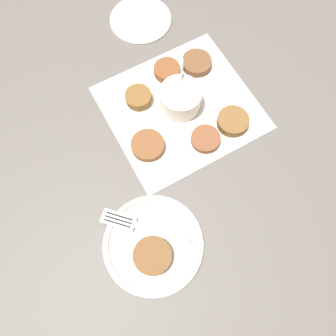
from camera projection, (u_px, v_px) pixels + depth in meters
The scene contains 13 objects.
ground_plane at pixel (186, 101), 0.74m from camera, with size 4.00×4.00×0.00m, color #605B56.
napkin at pixel (181, 107), 0.73m from camera, with size 0.35×0.33×0.00m.
sauce_bowl at pixel (180, 99), 0.71m from camera, with size 0.10×0.09×0.09m.
fritter_0 at pixel (167, 70), 0.75m from camera, with size 0.06×0.06×0.02m.
fritter_1 at pixel (148, 145), 0.69m from camera, with size 0.07×0.07×0.02m.
fritter_2 at pixel (197, 63), 0.76m from camera, with size 0.07×0.07×0.02m.
fritter_3 at pixel (138, 97), 0.73m from camera, with size 0.06×0.06×0.02m.
fritter_4 at pixel (233, 121), 0.71m from camera, with size 0.07×0.07×0.02m.
fritter_5 at pixel (205, 139), 0.70m from camera, with size 0.06×0.06×0.01m.
serving_plate at pixel (153, 244), 0.63m from camera, with size 0.19×0.19×0.02m.
fritter_on_plate at pixel (152, 256), 0.60m from camera, with size 0.07×0.07×0.02m.
fork at pixel (136, 225), 0.63m from camera, with size 0.12×0.15×0.00m.
extra_saucer at pixel (141, 19), 0.82m from camera, with size 0.15×0.15×0.01m.
Camera 1 is at (-0.26, -0.29, 0.65)m, focal length 35.00 mm.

